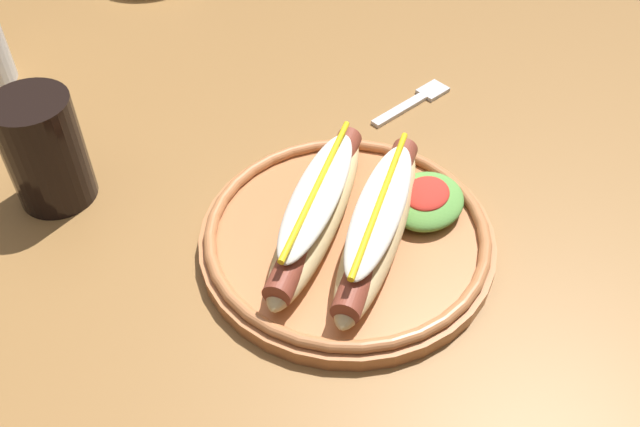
{
  "coord_description": "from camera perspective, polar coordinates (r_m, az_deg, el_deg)",
  "views": [
    {
      "loc": [
        -0.41,
        -0.42,
        1.25
      ],
      "look_at": [
        -0.0,
        -0.18,
        0.77
      ],
      "focal_mm": 39.03,
      "sensor_mm": 36.0,
      "label": 1
    }
  ],
  "objects": [
    {
      "name": "dining_table",
      "position": [
        0.84,
        -10.88,
        -1.15
      ],
      "size": [
        1.3,
        1.06,
        0.74
      ],
      "color": "olive",
      "rests_on": "ground_plane"
    },
    {
      "name": "soda_cup",
      "position": [
        0.75,
        -21.66,
        4.82
      ],
      "size": [
        0.08,
        0.08,
        0.12
      ],
      "primitive_type": "cylinder",
      "color": "black",
      "rests_on": "dining_table"
    },
    {
      "name": "fork",
      "position": [
        0.87,
        7.84,
        9.15
      ],
      "size": [
        0.12,
        0.05,
        0.0
      ],
      "rotation": [
        0.0,
        0.0,
        -0.31
      ],
      "color": "silver",
      "rests_on": "dining_table"
    },
    {
      "name": "hot_dog_plate",
      "position": [
        0.67,
        2.53,
        -1.1
      ],
      "size": [
        0.29,
        0.29,
        0.08
      ],
      "color": "#B77042",
      "rests_on": "dining_table"
    }
  ]
}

